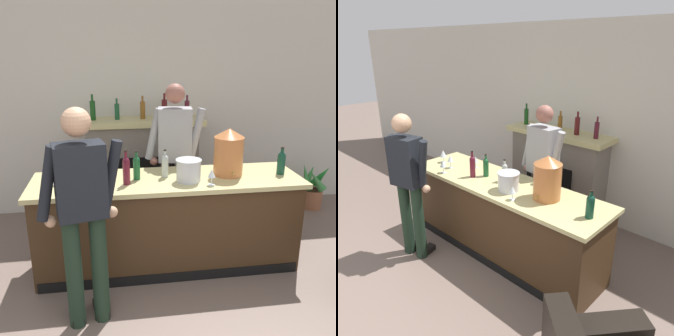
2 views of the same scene
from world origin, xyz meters
The scene contains 16 objects.
wall_back_panel centered at (0.00, 3.78, 1.38)m, with size 12.00×0.07×2.75m.
bar_counter centered at (0.08, 2.21, 0.47)m, with size 2.61×0.74×0.93m.
fireplace_stone centered at (-0.05, 3.52, 0.66)m, with size 1.56×0.52×1.61m.
person_customer centered at (-0.67, 1.44, 0.97)m, with size 0.65×0.37×1.76m.
person_bartender centered at (0.24, 2.74, 0.99)m, with size 0.65×0.34×1.79m.
copper_dispenser centered at (0.69, 2.23, 1.17)m, with size 0.29×0.33×0.47m.
ice_bucket_steel centered at (0.27, 2.11, 1.04)m, with size 0.25×0.25×0.21m.
wine_bottle_burgundy_dark centered at (0.07, 2.26, 1.06)m, with size 0.07×0.07×0.28m.
wine_bottle_chardonnay_pale centered at (-0.31, 2.10, 1.08)m, with size 0.07×0.07×0.33m.
wine_bottle_cabernet_heavy centered at (1.22, 2.18, 1.06)m, with size 0.08×0.08×0.28m.
wine_bottle_merlot_tall centered at (-0.21, 2.22, 1.06)m, with size 0.07×0.07×0.28m.
wine_glass_near_bucket centered at (-0.68, 1.93, 1.05)m, with size 0.08×0.08×0.16m.
wine_glass_mid_counter centered at (-0.99, 2.17, 1.06)m, with size 0.09×0.09×0.17m.
wine_glass_by_dispenser centered at (-0.51, 2.32, 1.04)m, with size 0.08×0.08×0.16m.
wine_glass_front_left centered at (-0.75, 2.10, 1.06)m, with size 0.08×0.08×0.17m.
wine_glass_front_right centered at (0.46, 1.96, 1.04)m, with size 0.07×0.07×0.15m.
Camera 2 is at (2.49, -0.30, 2.45)m, focal length 35.00 mm.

